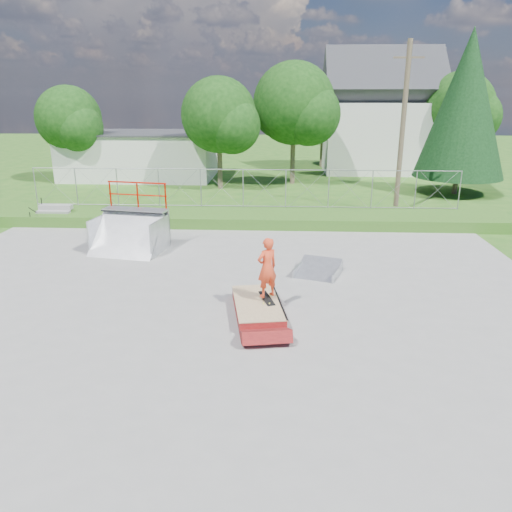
{
  "coord_description": "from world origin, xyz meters",
  "views": [
    {
      "loc": [
        1.79,
        -12.68,
        5.67
      ],
      "look_at": [
        1.08,
        1.24,
        1.1
      ],
      "focal_mm": 35.0,
      "sensor_mm": 36.0,
      "label": 1
    }
  ],
  "objects": [
    {
      "name": "flat_bank_ramp",
      "position": [
        3.03,
        2.67,
        0.2
      ],
      "size": [
        1.7,
        1.76,
        0.41
      ],
      "primitive_type": null,
      "rotation": [
        0.0,
        0.0,
        -0.32
      ],
      "color": "#A5A7AD",
      "rests_on": "concrete_pad"
    },
    {
      "name": "gable_house",
      "position": [
        9.0,
        26.0,
        3.84
      ],
      "size": [
        8.4,
        6.08,
        8.94
      ],
      "color": "white",
      "rests_on": "ground"
    },
    {
      "name": "grass_berm",
      "position": [
        0.0,
        9.5,
        0.25
      ],
      "size": [
        24.0,
        3.0,
        0.5
      ],
      "primitive_type": "cube",
      "color": "#285E1A",
      "rests_on": "ground"
    },
    {
      "name": "tree_left_near",
      "position": [
        -1.75,
        17.83,
        4.24
      ],
      "size": [
        4.76,
        4.48,
        6.65
      ],
      "color": "brown",
      "rests_on": "ground"
    },
    {
      "name": "skater",
      "position": [
        1.45,
        -0.32,
        1.23
      ],
      "size": [
        0.71,
        0.66,
        1.63
      ],
      "primitive_type": "imported",
      "rotation": [
        0.0,
        0.0,
        3.76
      ],
      "color": "#F14523",
      "rests_on": "grind_box"
    },
    {
      "name": "tree_left_far",
      "position": [
        -11.77,
        19.85,
        3.94
      ],
      "size": [
        4.42,
        4.16,
        6.18
      ],
      "color": "brown",
      "rests_on": "ground"
    },
    {
      "name": "utility_building_flat",
      "position": [
        -8.0,
        22.0,
        1.5
      ],
      "size": [
        10.0,
        6.0,
        3.0
      ],
      "primitive_type": "cube",
      "color": "white",
      "rests_on": "ground"
    },
    {
      "name": "chain_link_fence",
      "position": [
        0.0,
        10.5,
        1.4
      ],
      "size": [
        20.0,
        0.06,
        1.8
      ],
      "primitive_type": null,
      "color": "gray",
      "rests_on": "grass_berm"
    },
    {
      "name": "tree_back_mid",
      "position": [
        5.21,
        27.86,
        3.63
      ],
      "size": [
        4.08,
        3.84,
        5.7
      ],
      "color": "brown",
      "rests_on": "ground"
    },
    {
      "name": "skateboard",
      "position": [
        1.45,
        -0.32,
        0.41
      ],
      "size": [
        0.5,
        0.82,
        0.13
      ],
      "primitive_type": "cube",
      "rotation": [
        0.14,
        0.0,
        0.38
      ],
      "color": "black",
      "rests_on": "grind_box"
    },
    {
      "name": "utility_pole",
      "position": [
        7.5,
        12.0,
        4.0
      ],
      "size": [
        0.24,
        0.24,
        8.0
      ],
      "primitive_type": "cylinder",
      "color": "brown",
      "rests_on": "ground"
    },
    {
      "name": "concrete_pad",
      "position": [
        0.0,
        0.0,
        0.02
      ],
      "size": [
        20.0,
        16.0,
        0.04
      ],
      "primitive_type": "cube",
      "color": "gray",
      "rests_on": "ground"
    },
    {
      "name": "tree_right_far",
      "position": [
        14.27,
        23.82,
        4.54
      ],
      "size": [
        5.1,
        4.8,
        7.12
      ],
      "color": "brown",
      "rests_on": "ground"
    },
    {
      "name": "conifer_tree",
      "position": [
        12.0,
        17.0,
        5.05
      ],
      "size": [
        5.04,
        5.04,
        9.1
      ],
      "color": "brown",
      "rests_on": "ground"
    },
    {
      "name": "concrete_stairs",
      "position": [
        -8.5,
        8.7,
        0.4
      ],
      "size": [
        1.5,
        1.6,
        0.8
      ],
      "primitive_type": null,
      "color": "gray",
      "rests_on": "ground"
    },
    {
      "name": "grind_box",
      "position": [
        1.21,
        -0.44,
        0.18
      ],
      "size": [
        1.59,
        2.64,
        0.37
      ],
      "rotation": [
        0.0,
        0.0,
        0.17
      ],
      "color": "maroon",
      "rests_on": "concrete_pad"
    },
    {
      "name": "ground",
      "position": [
        0.0,
        0.0,
        0.0
      ],
      "size": [
        120.0,
        120.0,
        0.0
      ],
      "primitive_type": "plane",
      "color": "#285E1A",
      "rests_on": "ground"
    },
    {
      "name": "tree_center",
      "position": [
        2.78,
        19.81,
        4.85
      ],
      "size": [
        5.44,
        5.12,
        7.6
      ],
      "color": "brown",
      "rests_on": "ground"
    },
    {
      "name": "quarter_pipe",
      "position": [
        -3.84,
        4.85,
        1.23
      ],
      "size": [
        2.77,
        2.46,
        2.46
      ],
      "primitive_type": null,
      "rotation": [
        0.0,
        0.0,
        -0.17
      ],
      "color": "#A5A7AD",
      "rests_on": "concrete_pad"
    }
  ]
}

